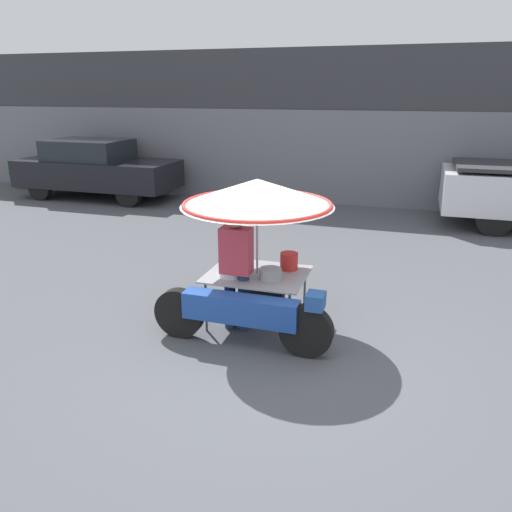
% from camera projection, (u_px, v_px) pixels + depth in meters
% --- Properties ---
extents(ground_plane, '(36.00, 36.00, 0.00)m').
position_uv_depth(ground_plane, '(273.00, 350.00, 5.84)').
color(ground_plane, '#4C4F54').
extents(shopfront_building, '(28.00, 2.06, 3.91)m').
position_uv_depth(shopfront_building, '(365.00, 127.00, 13.43)').
color(shopfront_building, '#38383D').
rests_on(shopfront_building, ground).
extents(vendor_motorcycle_cart, '(2.19, 1.88, 1.89)m').
position_uv_depth(vendor_motorcycle_cart, '(256.00, 216.00, 6.01)').
color(vendor_motorcycle_cart, black).
rests_on(vendor_motorcycle_cart, ground).
extents(vendor_person, '(0.38, 0.22, 1.54)m').
position_uv_depth(vendor_person, '(236.00, 265.00, 6.10)').
color(vendor_person, navy).
rests_on(vendor_person, ground).
extents(parked_car, '(4.44, 1.73, 1.60)m').
position_uv_depth(parked_car, '(96.00, 168.00, 13.78)').
color(parked_car, black).
rests_on(parked_car, ground).
extents(potted_plant, '(0.58, 0.58, 0.83)m').
position_uv_depth(potted_plant, '(18.00, 173.00, 15.27)').
color(potted_plant, brown).
rests_on(potted_plant, ground).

